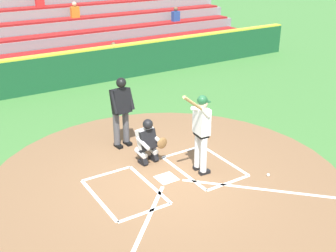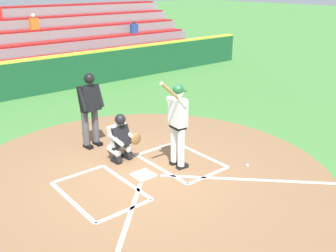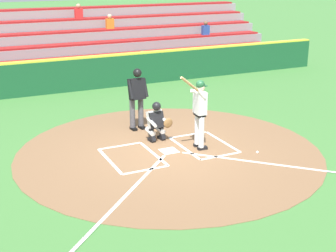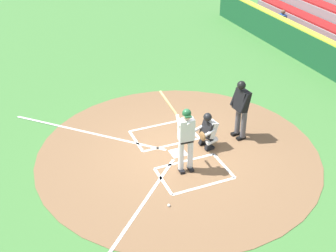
% 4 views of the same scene
% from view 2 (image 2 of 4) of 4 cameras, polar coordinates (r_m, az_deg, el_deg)
% --- Properties ---
extents(ground_plane, '(120.00, 120.00, 0.00)m').
position_cam_2_polar(ground_plane, '(8.18, -3.69, -7.33)').
color(ground_plane, '#427A38').
extents(dirt_circle, '(8.00, 8.00, 0.01)m').
position_cam_2_polar(dirt_circle, '(8.18, -3.69, -7.30)').
color(dirt_circle, brown).
rests_on(dirt_circle, ground).
extents(home_plate_and_chalk, '(7.93, 4.91, 0.01)m').
position_cam_2_polar(home_plate_and_chalk, '(7.57, 0.28, -9.67)').
color(home_plate_and_chalk, white).
rests_on(home_plate_and_chalk, dirt_circle).
extents(batter, '(0.98, 0.65, 2.13)m').
position_cam_2_polar(batter, '(8.08, 1.46, 0.86)').
color(batter, white).
rests_on(batter, ground).
extents(catcher, '(0.64, 0.62, 1.13)m').
position_cam_2_polar(catcher, '(8.63, -7.00, -1.58)').
color(catcher, black).
rests_on(catcher, ground).
extents(plate_umpire, '(0.60, 0.45, 1.86)m').
position_cam_2_polar(plate_umpire, '(9.33, -11.55, 3.05)').
color(plate_umpire, '#4C4C51').
rests_on(plate_umpire, ground).
extents(baseball, '(0.07, 0.07, 0.07)m').
position_cam_2_polar(baseball, '(8.68, 11.72, -5.75)').
color(baseball, white).
rests_on(baseball, ground).
extents(backstop_wall, '(22.00, 0.36, 1.31)m').
position_cam_2_polar(backstop_wall, '(14.39, -21.70, 6.45)').
color(backstop_wall, '#19512D').
rests_on(backstop_wall, ground).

